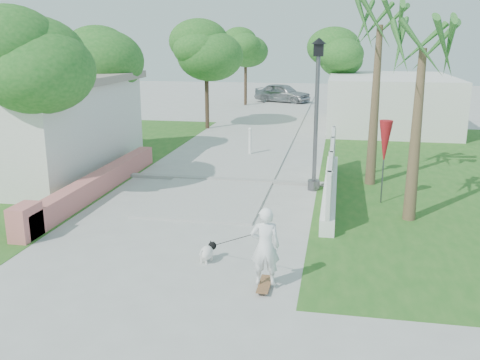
% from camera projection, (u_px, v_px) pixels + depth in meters
% --- Properties ---
extents(ground, '(90.00, 90.00, 0.00)m').
position_uv_depth(ground, '(163.00, 253.00, 11.37)').
color(ground, '#B7B7B2').
rests_on(ground, ground).
extents(path_strip, '(3.20, 36.00, 0.06)m').
position_uv_depth(path_strip, '(276.00, 118.00, 30.36)').
color(path_strip, '#B7B7B2').
rests_on(path_strip, ground).
extents(curb, '(6.50, 0.25, 0.10)m').
position_uv_depth(curb, '(223.00, 179.00, 17.06)').
color(curb, '#999993').
rests_on(curb, ground).
extents(grass_left, '(8.00, 20.00, 0.01)m').
position_uv_depth(grass_left, '(54.00, 159.00, 20.21)').
color(grass_left, '#255F1E').
rests_on(grass_left, ground).
extents(grass_right, '(8.00, 20.00, 0.01)m').
position_uv_depth(grass_right, '(442.00, 176.00, 17.73)').
color(grass_right, '#255F1E').
rests_on(grass_right, ground).
extents(pink_wall, '(0.45, 8.20, 0.80)m').
position_uv_depth(pink_wall, '(92.00, 187.00, 15.25)').
color(pink_wall, '#BF6962').
rests_on(pink_wall, ground).
extents(lattice_fence, '(0.35, 7.00, 1.50)m').
position_uv_depth(lattice_fence, '(331.00, 177.00, 15.38)').
color(lattice_fence, white).
rests_on(lattice_fence, ground).
extents(building_right, '(6.00, 8.00, 2.60)m').
position_uv_depth(building_right, '(389.00, 102.00, 27.07)').
color(building_right, silver).
rests_on(building_right, ground).
extents(street_lamp, '(0.44, 0.44, 4.44)m').
position_uv_depth(street_lamp, '(316.00, 109.00, 15.46)').
color(street_lamp, '#59595E').
rests_on(street_lamp, ground).
extents(bollard, '(0.14, 0.14, 1.09)m').
position_uv_depth(bollard, '(250.00, 141.00, 20.69)').
color(bollard, white).
rests_on(bollard, ground).
extents(patio_umbrella, '(0.36, 0.36, 2.30)m').
position_uv_depth(patio_umbrella, '(385.00, 143.00, 14.36)').
color(patio_umbrella, '#59595E').
rests_on(patio_umbrella, ground).
extents(tree_left_near, '(3.60, 3.60, 5.28)m').
position_uv_depth(tree_left_near, '(31.00, 62.00, 14.02)').
color(tree_left_near, '#4C3826').
rests_on(tree_left_near, ground).
extents(tree_left_mid, '(3.20, 3.20, 4.85)m').
position_uv_depth(tree_left_mid, '(90.00, 64.00, 19.50)').
color(tree_left_mid, '#4C3826').
rests_on(tree_left_mid, ground).
extents(tree_path_left, '(3.40, 3.40, 5.23)m').
position_uv_depth(tree_path_left, '(206.00, 51.00, 26.10)').
color(tree_path_left, '#4C3826').
rests_on(tree_path_left, ground).
extents(tree_path_right, '(3.00, 3.00, 4.79)m').
position_uv_depth(tree_path_right, '(336.00, 56.00, 28.88)').
color(tree_path_right, '#4C3826').
rests_on(tree_path_right, ground).
extents(tree_path_far, '(3.20, 3.20, 5.17)m').
position_uv_depth(tree_path_far, '(246.00, 48.00, 35.57)').
color(tree_path_far, '#4C3826').
rests_on(tree_path_far, ground).
extents(palm_far, '(1.80, 1.80, 5.30)m').
position_uv_depth(palm_far, '(379.00, 36.00, 15.58)').
color(palm_far, brown).
rests_on(palm_far, ground).
extents(palm_near, '(1.80, 1.80, 4.70)m').
position_uv_depth(palm_near, '(422.00, 59.00, 12.44)').
color(palm_near, brown).
rests_on(palm_near, ground).
extents(skateboarder, '(1.61, 1.55, 1.55)m').
position_uv_depth(skateboarder, '(237.00, 241.00, 10.12)').
color(skateboarder, brown).
rests_on(skateboarder, ground).
extents(dog, '(0.39, 0.55, 0.39)m').
position_uv_depth(dog, '(208.00, 252.00, 10.87)').
color(dog, white).
rests_on(dog, ground).
extents(parked_car, '(4.28, 2.94, 1.35)m').
position_uv_depth(parked_car, '(283.00, 93.00, 37.69)').
color(parked_car, '#B1B4B9').
rests_on(parked_car, ground).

